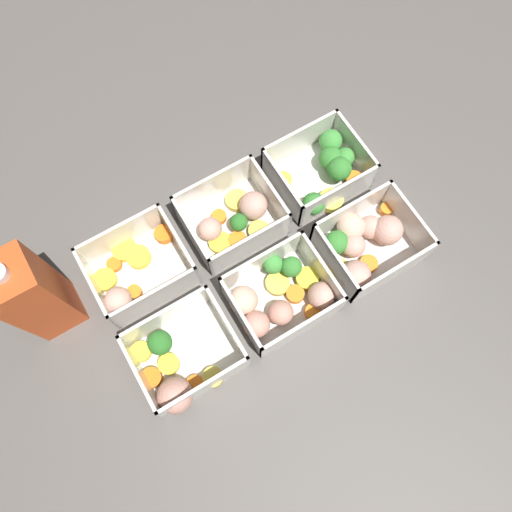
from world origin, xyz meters
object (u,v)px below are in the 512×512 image
(container_near_right, at_px, (364,243))
(juice_carton, at_px, (34,295))
(container_near_center, at_px, (280,297))
(container_far_left, at_px, (135,271))
(container_far_right, at_px, (325,170))
(container_far_center, at_px, (235,218))
(container_near_left, at_px, (179,365))

(container_near_right, height_order, juice_carton, juice_carton)
(container_near_center, relative_size, container_far_left, 1.03)
(container_near_right, xyz_separation_m, container_far_right, (0.02, 0.14, 0.00))
(container_near_center, height_order, container_near_right, same)
(container_far_right, bearing_deg, container_far_center, 178.64)
(container_near_left, relative_size, juice_carton, 0.76)
(container_far_left, relative_size, container_far_right, 1.09)
(container_near_center, distance_m, container_near_right, 0.16)
(container_near_center, bearing_deg, container_far_center, 87.55)
(container_near_center, bearing_deg, container_near_left, -176.60)
(container_far_left, relative_size, juice_carton, 0.78)
(container_far_center, bearing_deg, container_near_right, -43.14)
(container_far_center, relative_size, container_far_right, 0.99)
(container_near_left, distance_m, container_far_left, 0.16)
(container_far_left, height_order, container_far_center, same)
(container_near_left, height_order, container_far_center, same)
(container_far_left, bearing_deg, container_far_right, -0.86)
(container_near_center, distance_m, juice_carton, 0.34)
(container_near_right, xyz_separation_m, container_far_center, (-0.15, 0.14, -0.00))
(container_near_left, height_order, juice_carton, juice_carton)
(container_far_right, bearing_deg, juice_carton, 178.08)
(container_near_center, bearing_deg, container_far_right, 39.32)
(container_near_center, xyz_separation_m, container_near_right, (0.16, 0.01, 0.00))
(container_near_left, relative_size, container_far_right, 1.07)
(container_near_right, bearing_deg, juice_carton, 161.33)
(container_far_left, distance_m, juice_carton, 0.15)
(juice_carton, bearing_deg, container_far_left, -4.77)
(container_far_right, bearing_deg, container_far_left, 179.14)
(container_near_left, xyz_separation_m, container_far_left, (0.01, 0.16, -0.00))
(container_near_left, height_order, container_far_right, same)
(container_near_center, relative_size, container_near_right, 1.04)
(container_near_right, distance_m, container_far_right, 0.14)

